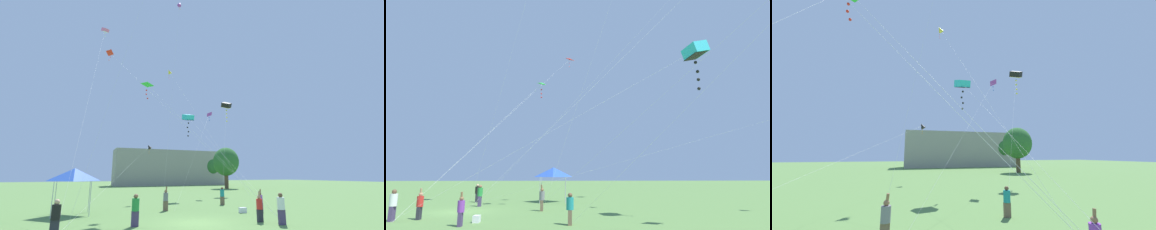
% 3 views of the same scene
% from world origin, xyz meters
% --- Properties ---
extents(ground_plane, '(220.00, 220.00, 0.00)m').
position_xyz_m(ground_plane, '(0.00, 0.00, 0.00)').
color(ground_plane, '#5B8442').
extents(festival_tent, '(2.75, 2.75, 3.42)m').
position_xyz_m(festival_tent, '(-7.34, 6.75, 2.94)').
color(festival_tent, '#B7B7BC').
rests_on(festival_tent, ground).
extents(cooler_box, '(0.56, 0.34, 0.40)m').
position_xyz_m(cooler_box, '(5.14, 2.71, 0.20)').
color(cooler_box, white).
rests_on(cooler_box, ground).
extents(person_teal_shirt, '(0.40, 0.40, 1.71)m').
position_xyz_m(person_teal_shirt, '(6.35, 8.07, 0.92)').
color(person_teal_shirt, brown).
rests_on(person_teal_shirt, ground).
extents(person_white_shirt, '(0.44, 0.44, 1.84)m').
position_xyz_m(person_white_shirt, '(4.51, -2.41, 0.99)').
color(person_white_shirt, '#473860').
rests_on(person_white_shirt, ground).
extents(person_black_shirt, '(0.42, 0.42, 1.77)m').
position_xyz_m(person_black_shirt, '(-7.84, -0.85, 0.96)').
color(person_black_shirt, '#282833').
rests_on(person_black_shirt, ground).
extents(person_red_shirt, '(0.39, 0.39, 1.88)m').
position_xyz_m(person_red_shirt, '(3.87, -1.13, 0.91)').
color(person_red_shirt, '#282833').
rests_on(person_red_shirt, ground).
extents(person_green_shirt, '(0.43, 0.43, 1.82)m').
position_xyz_m(person_green_shirt, '(-3.77, 0.50, 0.98)').
color(person_green_shirt, '#473860').
rests_on(person_green_shirt, ground).
extents(person_purple_shirt, '(0.37, 0.37, 1.80)m').
position_xyz_m(person_purple_shirt, '(6.51, 2.21, 0.87)').
color(person_purple_shirt, '#473860').
rests_on(person_purple_shirt, ground).
extents(person_grey_shirt, '(0.40, 0.40, 1.95)m').
position_xyz_m(person_grey_shirt, '(-0.16, 6.10, 0.95)').
color(person_grey_shirt, brown).
rests_on(person_grey_shirt, ground).
extents(kite_cyan_box_2, '(1.69, 19.13, 11.10)m').
position_xyz_m(kite_cyan_box_2, '(5.89, 16.08, 10.47)').
color(kite_cyan_box_2, silver).
rests_on(kite_cyan_box_2, ground).
extents(kite_green_delta_5, '(7.62, 8.27, 10.89)m').
position_xyz_m(kite_green_delta_5, '(-2.14, 5.68, 10.55)').
color(kite_green_delta_5, silver).
rests_on(kite_green_delta_5, ground).
extents(kite_red_delta_7, '(10.56, 10.88, 14.52)m').
position_xyz_m(kite_red_delta_7, '(-5.20, 8.18, 14.08)').
color(kite_red_delta_7, silver).
rests_on(kite_red_delta_7, ground).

